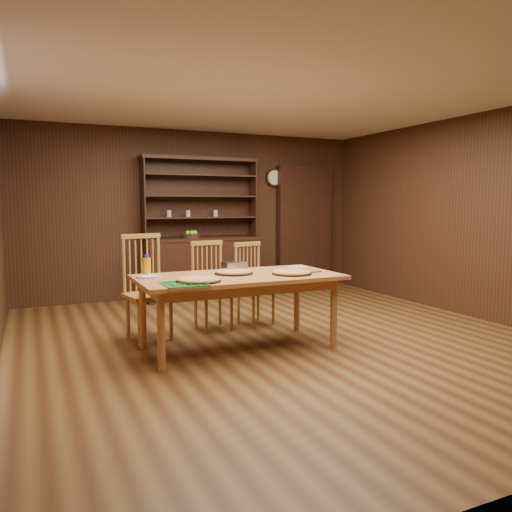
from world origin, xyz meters
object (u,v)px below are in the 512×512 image
china_hutch (202,260)px  chair_right (252,281)px  dining_table (238,282)px  juice_bottle (147,266)px  chair_left (146,283)px  chair_center (210,282)px

china_hutch → chair_right: bearing=-89.7°
dining_table → juice_bottle: 0.93m
china_hutch → dining_table: bearing=-101.0°
juice_bottle → china_hutch: bearing=60.5°
dining_table → chair_right: chair_right is taller
chair_left → chair_right: (1.32, 0.12, -0.08)m
china_hutch → chair_center: 1.98m
chair_left → juice_bottle: bearing=-109.8°
chair_left → chair_right: 1.33m
dining_table → chair_center: 0.90m
china_hutch → chair_center: (-0.53, -1.91, -0.05)m
china_hutch → chair_left: (-1.31, -2.01, 0.01)m
chair_right → juice_bottle: 1.54m
dining_table → chair_center: (0.01, 0.89, -0.13)m
chair_right → juice_bottle: (-1.40, -0.56, 0.32)m
chair_center → china_hutch: bearing=68.6°
china_hutch → dining_table: china_hutch is taller
dining_table → chair_right: 1.08m
dining_table → chair_right: bearing=58.6°
dining_table → juice_bottle: juice_bottle is taller
dining_table → chair_left: 1.10m
chair_center → juice_bottle: chair_center is taller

